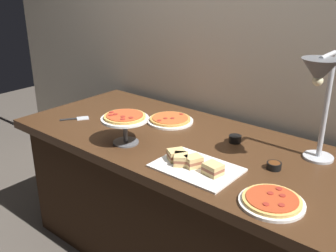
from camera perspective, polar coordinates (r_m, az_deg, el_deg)
The scene contains 10 objects.
back_wall at distance 2.31m, azimuth 9.96°, elevation 12.04°, with size 4.40×0.04×2.40m, color beige.
buffet_table at distance 2.21m, azimuth 1.86°, elevation -10.86°, with size 1.90×0.84×0.76m.
heat_lamp at distance 1.71m, azimuth 21.60°, elevation 5.98°, with size 0.15×0.31×0.51m.
pizza_plate_front at distance 2.26m, azimuth 0.32°, elevation 0.92°, with size 0.27×0.27×0.03m.
pizza_plate_center at distance 1.53m, azimuth 15.13°, elevation -10.71°, with size 0.25×0.25×0.03m.
pizza_plate_raised_stand at distance 1.95m, azimuth -6.41°, elevation 0.83°, with size 0.24×0.24×0.16m.
sandwich_platter at distance 1.73m, azimuth 3.84°, elevation -5.73°, with size 0.37×0.26×0.06m.
sauce_cup_near at distance 2.02m, azimuth 9.92°, elevation -1.86°, with size 0.07×0.07×0.04m.
sauce_cup_far at distance 1.79m, azimuth 15.47°, elevation -5.63°, with size 0.07×0.07×0.03m.
serving_spatula at distance 2.37m, azimuth -13.50°, elevation 1.05°, with size 0.12×0.16×0.01m.
Camera 1 is at (1.14, -1.48, 1.57)m, focal length 41.12 mm.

